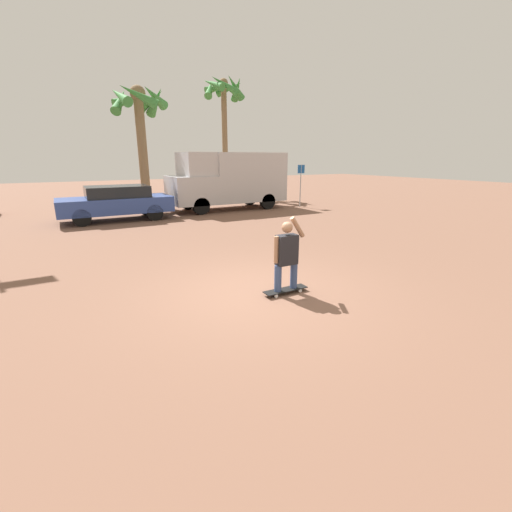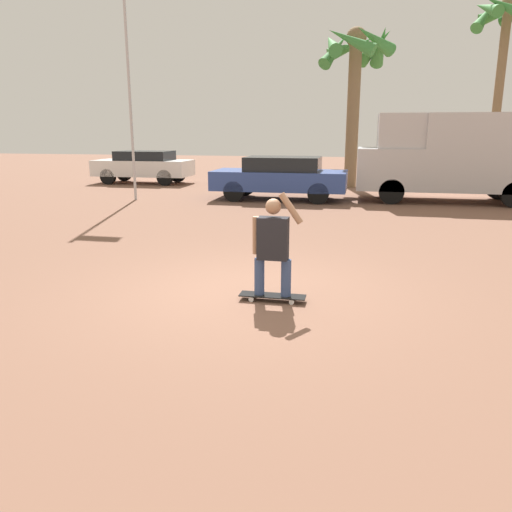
{
  "view_description": "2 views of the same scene",
  "coord_description": "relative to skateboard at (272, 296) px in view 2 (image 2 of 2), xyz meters",
  "views": [
    {
      "loc": [
        -3.2,
        -5.52,
        2.59
      ],
      "look_at": [
        0.13,
        0.36,
        0.66
      ],
      "focal_mm": 24.0,
      "sensor_mm": 36.0,
      "label": 1
    },
    {
      "loc": [
        1.59,
        -6.84,
        2.33
      ],
      "look_at": [
        0.17,
        -0.14,
        0.6
      ],
      "focal_mm": 35.0,
      "sensor_mm": 36.0,
      "label": 2
    }
  ],
  "objects": [
    {
      "name": "parked_car_white",
      "position": [
        -8.54,
        14.75,
        0.72
      ],
      "size": [
        4.34,
        1.79,
        1.45
      ],
      "color": "black",
      "rests_on": "ground_plane"
    },
    {
      "name": "flagpole",
      "position": [
        -6.41,
        9.46,
        4.45
      ],
      "size": [
        1.09,
        0.12,
        7.95
      ],
      "color": "#B7B7BC",
      "rests_on": "ground_plane"
    },
    {
      "name": "parked_car_blue",
      "position": [
        -1.6,
        10.55,
        0.72
      ],
      "size": [
        4.56,
        1.94,
        1.47
      ],
      "color": "black",
      "rests_on": "ground_plane"
    },
    {
      "name": "person_skateboarder",
      "position": [
        -0.0,
        -0.0,
        0.77
      ],
      "size": [
        0.69,
        0.22,
        1.45
      ],
      "color": "#384C7A",
      "rests_on": "skateboard"
    },
    {
      "name": "palm_tree_near_van",
      "position": [
        6.63,
        17.18,
        6.28
      ],
      "size": [
        2.96,
        2.93,
        7.76
      ],
      "color": "brown",
      "rests_on": "ground_plane"
    },
    {
      "name": "skateboard",
      "position": [
        0.0,
        0.0,
        0.0
      ],
      "size": [
        0.93,
        0.24,
        0.09
      ],
      "color": "black",
      "rests_on": "ground_plane"
    },
    {
      "name": "palm_tree_center_background",
      "position": [
        0.68,
        15.14,
        4.94
      ],
      "size": [
        3.15,
        3.16,
        6.38
      ],
      "color": "brown",
      "rests_on": "ground_plane"
    },
    {
      "name": "ground_plane",
      "position": [
        -0.44,
        0.29,
        -0.07
      ],
      "size": [
        80.0,
        80.0,
        0.0
      ],
      "primitive_type": "plane",
      "color": "brown"
    },
    {
      "name": "camper_van",
      "position": [
        4.11,
        11.23,
        1.5
      ],
      "size": [
        5.98,
        2.29,
        2.87
      ],
      "color": "black",
      "rests_on": "ground_plane"
    }
  ]
}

